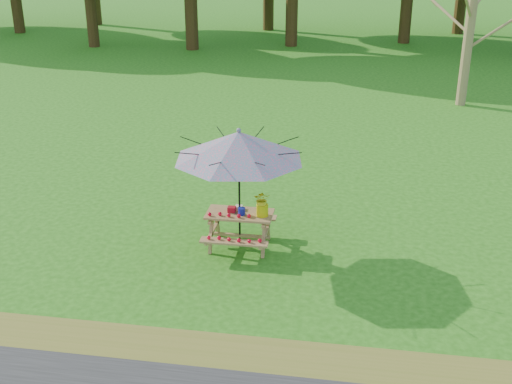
# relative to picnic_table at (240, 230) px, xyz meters

# --- Properties ---
(ground) EXTENTS (120.00, 120.00, 0.00)m
(ground) POSITION_rel_picnic_table_xyz_m (-3.30, -0.54, -0.33)
(ground) COLOR #226312
(ground) RESTS_ON ground
(picnic_table) EXTENTS (1.20, 1.32, 0.67)m
(picnic_table) POSITION_rel_picnic_table_xyz_m (0.00, 0.00, 0.00)
(picnic_table) COLOR olive
(picnic_table) RESTS_ON ground
(patio_umbrella) EXTENTS (2.79, 2.79, 2.26)m
(patio_umbrella) POSITION_rel_picnic_table_xyz_m (0.00, 0.00, 1.62)
(patio_umbrella) COLOR black
(patio_umbrella) RESTS_ON ground
(produce_bins) EXTENTS (0.33, 0.36, 0.13)m
(produce_bins) POSITION_rel_picnic_table_xyz_m (-0.04, 0.02, 0.40)
(produce_bins) COLOR #A80D1F
(produce_bins) RESTS_ON picnic_table
(tomatoes_row) EXTENTS (0.77, 0.13, 0.07)m
(tomatoes_row) POSITION_rel_picnic_table_xyz_m (-0.15, -0.18, 0.38)
(tomatoes_row) COLOR red
(tomatoes_row) RESTS_ON picnic_table
(flower_bucket) EXTENTS (0.31, 0.28, 0.48)m
(flower_bucket) POSITION_rel_picnic_table_xyz_m (0.42, -0.04, 0.60)
(flower_bucket) COLOR #D5CA0B
(flower_bucket) RESTS_ON picnic_table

